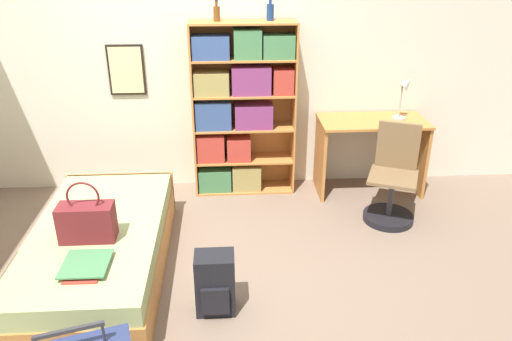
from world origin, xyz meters
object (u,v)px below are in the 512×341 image
(book_stack_on_bed, at_px, (86,265))
(bottle_brown, at_px, (270,11))
(bookcase, at_px, (238,108))
(backpack, at_px, (215,284))
(desk_lamp, at_px, (405,90))
(handbag, at_px, (87,221))
(desk, at_px, (371,143))
(bottle_green, at_px, (217,13))
(desk_chair, at_px, (392,190))
(bed, at_px, (100,248))

(book_stack_on_bed, bearing_deg, bottle_brown, 54.53)
(book_stack_on_bed, bearing_deg, bookcase, 60.66)
(backpack, bearing_deg, desk_lamp, 44.29)
(handbag, bearing_deg, desk, 30.28)
(bottle_green, xyz_separation_m, desk_lamp, (1.78, -0.10, -0.71))
(bottle_brown, height_order, backpack, bottle_brown)
(book_stack_on_bed, height_order, desk, desk)
(book_stack_on_bed, relative_size, backpack, 0.79)
(handbag, distance_m, desk_chair, 2.65)
(bed, bearing_deg, bottle_green, 55.56)
(desk_chair, bearing_deg, bottle_green, 155.85)
(bookcase, distance_m, bottle_brown, 0.95)
(desk, relative_size, desk_chair, 1.18)
(book_stack_on_bed, height_order, bottle_green, bottle_green)
(book_stack_on_bed, xyz_separation_m, bottle_brown, (1.37, 1.92, 1.35))
(bookcase, bearing_deg, desk_chair, -26.40)
(bookcase, xyz_separation_m, desk_chair, (1.38, -0.68, -0.59))
(desk_lamp, bearing_deg, book_stack_on_bed, -145.96)
(backpack, bearing_deg, bottle_green, 88.68)
(bookcase, height_order, backpack, bookcase)
(bottle_green, distance_m, bottle_brown, 0.49)
(book_stack_on_bed, distance_m, bookcase, 2.21)
(bookcase, relative_size, desk_chair, 1.90)
(bookcase, bearing_deg, book_stack_on_bed, -119.34)
(bed, xyz_separation_m, desk_lamp, (2.72, 1.26, 0.86))
(bed, height_order, desk_lamp, desk_lamp)
(book_stack_on_bed, height_order, backpack, backpack)
(handbag, distance_m, bottle_brown, 2.45)
(desk, bearing_deg, handbag, -149.72)
(bookcase, bearing_deg, backpack, -96.77)
(bookcase, distance_m, backpack, 1.99)
(desk_chair, xyz_separation_m, backpack, (-1.60, -1.19, -0.07))
(desk_lamp, bearing_deg, bottle_green, 176.83)
(bookcase, relative_size, desk_lamp, 3.90)
(book_stack_on_bed, relative_size, bottle_brown, 1.71)
(desk, distance_m, desk_lamp, 0.61)
(bed, xyz_separation_m, bookcase, (1.11, 1.35, 0.68))
(desk_lamp, bearing_deg, bottle_brown, 174.83)
(bottle_brown, relative_size, desk, 0.20)
(bottle_green, xyz_separation_m, bottle_brown, (0.49, 0.02, 0.01))
(bottle_green, relative_size, desk, 0.18)
(bottle_brown, distance_m, desk_lamp, 1.49)
(backpack, bearing_deg, desk_chair, 36.57)
(bed, height_order, book_stack_on_bed, book_stack_on_bed)
(bottle_green, bearing_deg, desk_lamp, -3.17)
(bed, distance_m, bottle_brown, 2.53)
(bottle_brown, xyz_separation_m, desk, (1.01, -0.14, -1.26))
(desk_lamp, bearing_deg, desk, -175.37)
(book_stack_on_bed, bearing_deg, desk, 36.78)
(desk, bearing_deg, backpack, -131.17)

